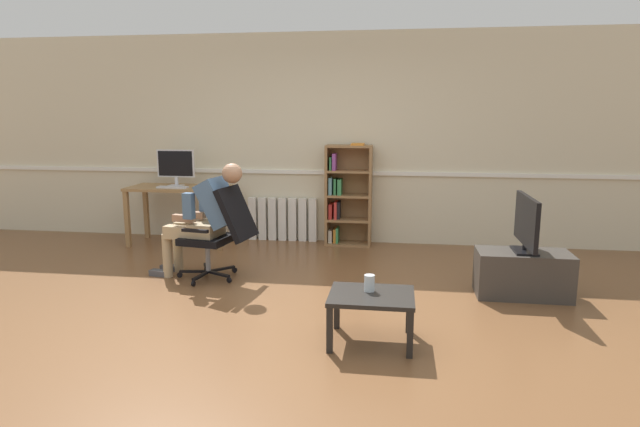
% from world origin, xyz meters
% --- Properties ---
extents(ground_plane, '(18.00, 18.00, 0.00)m').
position_xyz_m(ground_plane, '(0.00, 0.00, 0.00)').
color(ground_plane, brown).
extents(back_wall, '(12.00, 0.13, 2.70)m').
position_xyz_m(back_wall, '(0.00, 2.65, 1.35)').
color(back_wall, beige).
rests_on(back_wall, ground_plane).
extents(computer_desk, '(1.29, 0.60, 0.76)m').
position_xyz_m(computer_desk, '(-1.87, 2.15, 0.65)').
color(computer_desk, '#9E7547').
rests_on(computer_desk, ground_plane).
extents(imac_monitor, '(0.50, 0.14, 0.47)m').
position_xyz_m(imac_monitor, '(-1.94, 2.23, 1.03)').
color(imac_monitor, silver).
rests_on(imac_monitor, computer_desk).
extents(keyboard, '(0.39, 0.12, 0.02)m').
position_xyz_m(keyboard, '(-1.90, 2.01, 0.77)').
color(keyboard, silver).
rests_on(keyboard, computer_desk).
extents(computer_mouse, '(0.06, 0.10, 0.03)m').
position_xyz_m(computer_mouse, '(-1.58, 2.03, 0.77)').
color(computer_mouse, white).
rests_on(computer_mouse, computer_desk).
extents(bookshelf, '(0.59, 0.29, 1.31)m').
position_xyz_m(bookshelf, '(0.25, 2.44, 0.63)').
color(bookshelf, olive).
rests_on(bookshelf, ground_plane).
extents(radiator, '(0.93, 0.08, 0.57)m').
position_xyz_m(radiator, '(-0.60, 2.54, 0.29)').
color(radiator, white).
rests_on(radiator, ground_plane).
extents(office_chair, '(0.84, 0.62, 0.97)m').
position_xyz_m(office_chair, '(-0.86, 0.76, 0.52)').
color(office_chair, black).
rests_on(office_chair, ground_plane).
extents(person_seated, '(1.05, 0.47, 1.20)m').
position_xyz_m(person_seated, '(-1.03, 0.79, 0.65)').
color(person_seated, tan).
rests_on(person_seated, ground_plane).
extents(tv_stand, '(0.84, 0.43, 0.43)m').
position_xyz_m(tv_stand, '(2.08, 0.67, 0.21)').
color(tv_stand, '#3D3833').
rests_on(tv_stand, ground_plane).
extents(tv_screen, '(0.20, 0.79, 0.52)m').
position_xyz_m(tv_screen, '(2.09, 0.67, 0.70)').
color(tv_screen, black).
rests_on(tv_screen, tv_stand).
extents(coffee_table, '(0.62, 0.51, 0.38)m').
position_xyz_m(coffee_table, '(0.74, -0.56, 0.32)').
color(coffee_table, black).
rests_on(coffee_table, ground_plane).
extents(drinking_glass, '(0.08, 0.08, 0.12)m').
position_xyz_m(drinking_glass, '(0.72, -0.50, 0.44)').
color(drinking_glass, silver).
rests_on(drinking_glass, coffee_table).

